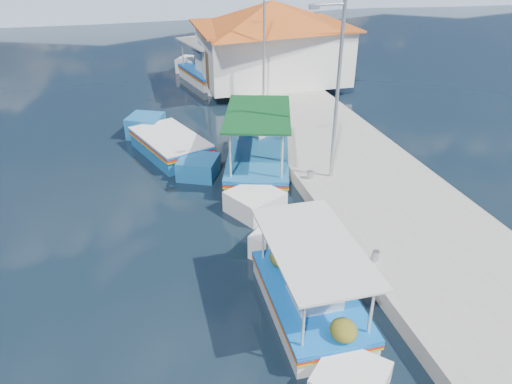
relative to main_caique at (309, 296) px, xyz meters
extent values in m
plane|color=black|center=(-1.61, 3.81, -0.43)|extent=(160.00, 160.00, 0.00)
cube|color=#A4A099|center=(4.29, 9.81, -0.18)|extent=(5.00, 44.00, 0.50)
cylinder|color=#A5A8AD|center=(2.19, 0.81, 0.22)|extent=(0.20, 0.20, 0.30)
cylinder|color=#A5A8AD|center=(2.19, 5.81, 0.22)|extent=(0.20, 0.20, 0.30)
cylinder|color=#A5A8AD|center=(2.19, 11.81, 0.22)|extent=(0.20, 0.20, 0.30)
cylinder|color=#A5A8AD|center=(2.19, 17.81, 0.22)|extent=(0.20, 0.20, 0.30)
cube|color=white|center=(0.00, -0.07, -0.24)|extent=(1.94, 3.77, 0.82)
cube|color=white|center=(-0.02, 2.42, -0.14)|extent=(1.94, 1.94, 0.91)
cube|color=white|center=(0.02, -2.48, -0.24)|extent=(1.88, 1.88, 0.78)
cube|color=blue|center=(0.00, -0.07, 0.14)|extent=(2.00, 3.88, 0.05)
cube|color=red|center=(0.00, -0.07, 0.07)|extent=(2.00, 3.88, 0.04)
cube|color=gold|center=(0.00, -0.07, 0.01)|extent=(2.00, 3.88, 0.03)
cube|color=blue|center=(0.00, -0.07, 0.20)|extent=(2.01, 3.85, 0.04)
cube|color=brown|center=(0.00, -0.07, 0.17)|extent=(1.78, 3.70, 0.04)
cube|color=white|center=(0.00, -0.33, 0.65)|extent=(1.06, 1.13, 0.95)
cube|color=silver|center=(0.00, -0.33, 1.14)|extent=(1.15, 1.22, 0.05)
cylinder|color=beige|center=(-0.78, 1.50, 0.87)|extent=(0.06, 0.06, 1.38)
cylinder|color=beige|center=(0.75, 1.52, 0.87)|extent=(0.06, 0.06, 1.38)
cylinder|color=beige|center=(-0.75, -1.65, 0.87)|extent=(0.06, 0.06, 1.38)
cylinder|color=beige|center=(0.77, -1.64, 0.87)|extent=(0.06, 0.06, 1.38)
cube|color=silver|center=(0.00, -0.07, 1.56)|extent=(2.03, 3.77, 0.06)
ellipsoid|color=#454E14|center=(-0.36, 1.14, 0.42)|extent=(0.66, 0.72, 0.49)
ellipsoid|color=#454E14|center=(0.24, 1.58, 0.38)|extent=(0.55, 0.61, 0.42)
ellipsoid|color=#454E14|center=(0.19, -1.62, 0.39)|extent=(0.59, 0.65, 0.44)
sphere|color=#E54907|center=(0.86, 0.46, 0.82)|extent=(0.35, 0.35, 0.35)
cube|color=white|center=(0.70, 7.43, -0.19)|extent=(3.31, 4.55, 1.04)
cube|color=white|center=(-0.11, 10.05, -0.06)|extent=(2.14, 2.14, 1.15)
cube|color=white|center=(1.49, 4.89, -0.19)|extent=(2.08, 2.08, 0.99)
cube|color=blue|center=(0.70, 7.43, 0.29)|extent=(3.41, 4.69, 0.07)
cube|color=red|center=(0.70, 7.43, 0.21)|extent=(3.41, 4.69, 0.05)
cube|color=gold|center=(0.70, 7.43, 0.13)|extent=(3.41, 4.69, 0.04)
cube|color=#195F99|center=(0.70, 7.43, 0.37)|extent=(3.42, 4.66, 0.05)
cube|color=brown|center=(0.70, 7.43, 0.34)|extent=(3.12, 4.42, 0.05)
cylinder|color=beige|center=(-0.64, 8.81, 1.22)|extent=(0.08, 0.08, 1.76)
cylinder|color=beige|center=(1.03, 9.33, 1.22)|extent=(0.08, 0.08, 1.76)
cylinder|color=beige|center=(0.37, 5.53, 1.22)|extent=(0.08, 0.08, 1.76)
cylinder|color=beige|center=(2.05, 6.05, 1.22)|extent=(0.08, 0.08, 1.76)
cube|color=#0E461D|center=(0.70, 7.43, 2.10)|extent=(3.41, 4.59, 0.08)
cube|color=#195F99|center=(-2.32, 10.33, -0.19)|extent=(3.16, 4.24, 1.06)
cube|color=#195F99|center=(-1.46, 12.72, -0.05)|extent=(1.92, 1.92, 1.17)
cube|color=#195F99|center=(-3.15, 8.02, -0.19)|extent=(1.86, 1.86, 1.00)
cube|color=blue|center=(-2.32, 10.33, 0.30)|extent=(3.26, 4.37, 0.07)
cube|color=red|center=(-2.32, 10.33, 0.21)|extent=(3.26, 4.37, 0.06)
cube|color=gold|center=(-2.32, 10.33, 0.14)|extent=(3.26, 4.37, 0.04)
cube|color=white|center=(-2.32, 10.33, 0.38)|extent=(3.26, 4.34, 0.06)
cube|color=brown|center=(-2.32, 10.33, 0.35)|extent=(2.99, 4.12, 0.06)
cube|color=white|center=(1.03, 20.82, -0.20)|extent=(3.06, 4.58, 0.99)
cube|color=white|center=(1.65, 23.55, -0.08)|extent=(2.17, 2.17, 1.09)
cube|color=white|center=(0.44, 18.18, -0.20)|extent=(2.11, 2.11, 0.94)
cube|color=blue|center=(1.03, 20.82, 0.26)|extent=(3.15, 4.71, 0.06)
cube|color=red|center=(1.03, 20.82, 0.17)|extent=(3.15, 4.71, 0.05)
cube|color=gold|center=(1.03, 20.82, 0.10)|extent=(3.15, 4.71, 0.04)
cube|color=blue|center=(1.03, 20.82, 0.33)|extent=(3.16, 4.68, 0.05)
cube|color=brown|center=(1.03, 20.82, 0.30)|extent=(2.87, 4.46, 0.05)
cube|color=white|center=(0.96, 20.52, 0.87)|extent=(1.47, 1.59, 1.15)
cube|color=silver|center=(0.96, 20.52, 1.46)|extent=(1.60, 1.71, 0.06)
cylinder|color=beige|center=(0.57, 22.73, 1.13)|extent=(0.07, 0.07, 1.67)
cylinder|color=beige|center=(2.27, 22.35, 1.13)|extent=(0.07, 0.07, 1.67)
cylinder|color=beige|center=(-0.21, 19.29, 1.13)|extent=(0.07, 0.07, 1.67)
cylinder|color=beige|center=(1.50, 18.91, 1.13)|extent=(0.07, 0.07, 1.67)
cube|color=silver|center=(1.03, 20.82, 1.96)|extent=(3.16, 4.60, 0.07)
cube|color=silver|center=(4.59, 18.81, 1.57)|extent=(8.00, 6.00, 3.00)
cube|color=#C25D1B|center=(4.59, 18.81, 3.12)|extent=(8.64, 6.48, 0.10)
pyramid|color=#C25D1B|center=(4.59, 18.81, 3.77)|extent=(10.49, 10.49, 1.40)
cube|color=brown|center=(0.61, 17.81, 1.07)|extent=(0.06, 1.00, 2.00)
cube|color=blue|center=(0.61, 20.31, 1.67)|extent=(0.06, 1.20, 0.90)
cylinder|color=#A5A8AD|center=(2.99, 5.81, 3.07)|extent=(0.12, 0.12, 6.00)
cylinder|color=#A5A8AD|center=(2.49, 5.81, 5.92)|extent=(1.00, 0.08, 0.08)
cube|color=#A5A8AD|center=(1.99, 5.81, 5.87)|extent=(0.30, 0.14, 0.14)
cylinder|color=#A5A8AD|center=(2.99, 14.81, 3.07)|extent=(0.12, 0.12, 6.00)
camera|label=1|loc=(-3.56, -8.34, 7.87)|focal=33.34mm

